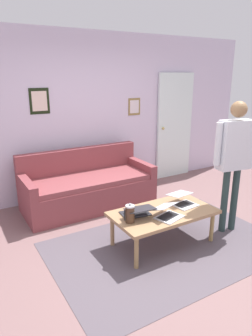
{
  "coord_description": "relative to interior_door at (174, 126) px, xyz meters",
  "views": [
    {
      "loc": [
        1.99,
        2.65,
        2.04
      ],
      "look_at": [
        -0.06,
        -0.81,
        0.8
      ],
      "focal_mm": 32.97,
      "sensor_mm": 36.0,
      "label": 1
    }
  ],
  "objects": [
    {
      "name": "interior_door",
      "position": [
        0.0,
        0.0,
        0.0
      ],
      "size": [
        0.82,
        0.09,
        2.05
      ],
      "color": "white",
      "rests_on": "ground_plane"
    },
    {
      "name": "ground_plane",
      "position": [
        1.95,
        2.11,
        -1.02
      ],
      "size": [
        7.68,
        7.68,
        0.0
      ],
      "primitive_type": "plane",
      "color": "#7B5A59"
    },
    {
      "name": "french_press",
      "position": [
        2.31,
        2.08,
        -0.49
      ],
      "size": [
        0.13,
        0.11,
        0.23
      ],
      "color": "#4C3323",
      "rests_on": "coffee_table"
    },
    {
      "name": "couch",
      "position": [
        2.13,
        0.51,
        -0.72
      ],
      "size": [
        2.01,
        0.86,
        0.88
      ],
      "color": "brown",
      "rests_on": "ground_plane"
    },
    {
      "name": "back_wall",
      "position": [
        1.95,
        -0.09,
        0.33
      ],
      "size": [
        7.04,
        0.11,
        2.7
      ],
      "color": "silver",
      "rests_on": "ground_plane"
    },
    {
      "name": "coffee_table",
      "position": [
        1.81,
        2.05,
        -0.63
      ],
      "size": [
        1.27,
        0.69,
        0.43
      ],
      "color": "#9F7851",
      "rests_on": "ground_plane"
    },
    {
      "name": "person_standing",
      "position": [
        0.85,
        2.22,
        0.08
      ],
      "size": [
        0.6,
        0.27,
        1.72
      ],
      "color": "#293B3B",
      "rests_on": "ground_plane"
    },
    {
      "name": "laptop_center",
      "position": [
        2.15,
        1.98,
        -0.54
      ],
      "size": [
        0.38,
        0.4,
        0.14
      ],
      "color": "#28282D",
      "rests_on": "coffee_table"
    },
    {
      "name": "laptop_right",
      "position": [
        1.86,
        2.19,
        -0.55
      ],
      "size": [
        0.38,
        0.38,
        0.16
      ],
      "color": "silver",
      "rests_on": "coffee_table"
    },
    {
      "name": "laptop_left",
      "position": [
        1.47,
        2.01,
        -0.54
      ],
      "size": [
        0.31,
        0.36,
        0.14
      ],
      "color": "silver",
      "rests_on": "coffee_table"
    },
    {
      "name": "area_rug",
      "position": [
        1.81,
        2.15,
        -1.02
      ],
      "size": [
        2.79,
        1.8,
        0.01
      ],
      "primitive_type": "cube",
      "color": "#554B54",
      "rests_on": "ground_plane"
    }
  ]
}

